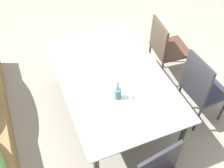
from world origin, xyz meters
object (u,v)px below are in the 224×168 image
at_px(dining_table, 112,80).
at_px(flower_vase, 118,92).
at_px(chair_near_right, 166,46).
at_px(chair_near_left, 201,87).

distance_m(dining_table, flower_vase, 0.34).
distance_m(dining_table, chair_near_right, 1.05).
bearing_deg(chair_near_left, dining_table, -116.68).
xyz_separation_m(chair_near_right, flower_vase, (-0.72, 1.02, 0.25)).
height_order(chair_near_left, flower_vase, chair_near_left).
height_order(dining_table, chair_near_right, chair_near_right).
bearing_deg(chair_near_left, flower_vase, -99.10).
bearing_deg(chair_near_right, chair_near_left, 3.73).
bearing_deg(dining_table, flower_vase, 168.71).
bearing_deg(chair_near_right, dining_table, -62.62).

